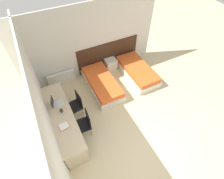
{
  "coord_description": "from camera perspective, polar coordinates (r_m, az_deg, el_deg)",
  "views": [
    {
      "loc": [
        -1.69,
        -1.28,
        4.83
      ],
      "look_at": [
        0.0,
        2.09,
        0.55
      ],
      "focal_mm": 28.0,
      "sensor_mm": 36.0,
      "label": 1
    }
  ],
  "objects": [
    {
      "name": "radiator",
      "position": [
        6.79,
        -16.14,
        3.7
      ],
      "size": [
        1.01,
        0.12,
        0.47
      ],
      "color": "silver",
      "rests_on": "ground_plane"
    },
    {
      "name": "wall_back",
      "position": [
        6.4,
        -7.24,
        15.32
      ],
      "size": [
        5.12,
        0.05,
        2.7
      ],
      "color": "silver",
      "rests_on": "ground_plane"
    },
    {
      "name": "desk",
      "position": [
        5.19,
        -15.92,
        -8.78
      ],
      "size": [
        0.62,
        2.49,
        0.75
      ],
      "color": "#C6B28E",
      "rests_on": "ground_plane"
    },
    {
      "name": "ground_plane",
      "position": [
        5.27,
        10.87,
        -19.54
      ],
      "size": [
        20.0,
        20.0,
        0.0
      ],
      "primitive_type": "plane",
      "color": "beige"
    },
    {
      "name": "wall_left",
      "position": [
        4.73,
        -22.15,
        -3.66
      ],
      "size": [
        0.05,
        4.8,
        2.7
      ],
      "color": "silver",
      "rests_on": "ground_plane"
    },
    {
      "name": "mug",
      "position": [
        5.09,
        -16.21,
        -6.65
      ],
      "size": [
        0.08,
        0.08,
        0.09
      ],
      "color": "black",
      "rests_on": "desk"
    },
    {
      "name": "chair_near_notebook",
      "position": [
        5.11,
        -9.11,
        -10.79
      ],
      "size": [
        0.47,
        0.47,
        0.89
      ],
      "rotation": [
        0.0,
        0.0,
        -0.06
      ],
      "color": "black",
      "rests_on": "ground_plane"
    },
    {
      "name": "bed_near_door",
      "position": [
        6.9,
        8.14,
        5.96
      ],
      "size": [
        0.94,
        1.95,
        0.42
      ],
      "color": "beige",
      "rests_on": "ground_plane"
    },
    {
      "name": "headboard_panel",
      "position": [
        7.04,
        -1.23,
        11.24
      ],
      "size": [
        2.53,
        0.03,
        1.11
      ],
      "color": "#382316",
      "rests_on": "ground_plane"
    },
    {
      "name": "bed_near_window",
      "position": [
        6.36,
        -3.3,
        1.91
      ],
      "size": [
        0.94,
        1.95,
        0.42
      ],
      "color": "beige",
      "rests_on": "ground_plane"
    },
    {
      "name": "laptop",
      "position": [
        5.27,
        -17.92,
        -4.17
      ],
      "size": [
        0.36,
        0.25,
        0.35
      ],
      "rotation": [
        0.0,
        0.0,
        0.08
      ],
      "color": "silver",
      "rests_on": "desk"
    },
    {
      "name": "nightstand",
      "position": [
        7.09,
        -0.42,
        8.23
      ],
      "size": [
        0.44,
        0.37,
        0.46
      ],
      "color": "beige",
      "rests_on": "ground_plane"
    },
    {
      "name": "chair_near_laptop",
      "position": [
        5.53,
        -11.82,
        -4.73
      ],
      "size": [
        0.49,
        0.49,
        0.89
      ],
      "rotation": [
        0.0,
        0.0,
        0.11
      ],
      "color": "black",
      "rests_on": "ground_plane"
    },
    {
      "name": "open_notebook",
      "position": [
        4.84,
        -15.39,
        -11.37
      ],
      "size": [
        0.29,
        0.25,
        0.02
      ],
      "rotation": [
        0.0,
        0.0,
        0.1
      ],
      "color": "#B21E1E",
      "rests_on": "desk"
    }
  ]
}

